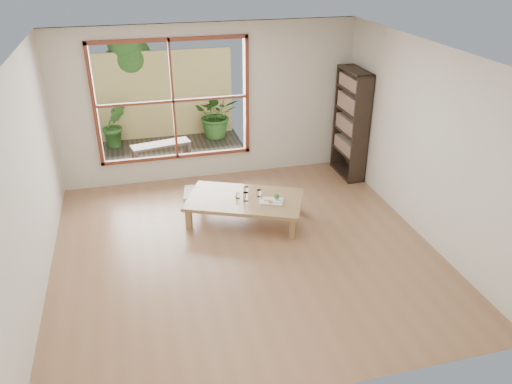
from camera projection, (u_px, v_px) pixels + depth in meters
The scene contains 15 objects.
ground at pixel (244, 248), 6.77m from camera, with size 5.00×5.00×0.00m, color #966C4B.
low_table at pixel (245, 201), 7.31m from camera, with size 1.89×1.53×0.36m.
floor_cushion at pixel (199, 193), 8.15m from camera, with size 0.50×0.50×0.07m, color beige.
bookshelf at pixel (351, 124), 8.51m from camera, with size 0.30×0.83×1.86m, color #2D2119.
glass_tall at pixel (246, 197), 7.19m from camera, with size 0.07×0.07×0.13m, color silver.
glass_mid at pixel (259, 193), 7.32m from camera, with size 0.07×0.07×0.10m, color silver.
glass_short at pixel (246, 190), 7.43m from camera, with size 0.08×0.08×0.10m, color silver.
glass_small at pixel (238, 195), 7.28m from camera, with size 0.07×0.07×0.08m, color silver.
food_tray at pixel (273, 200), 7.19m from camera, with size 0.37×0.32×0.10m.
deck at pixel (172, 154), 9.71m from camera, with size 2.80×2.00×0.05m, color #332D25.
garden_bench at pixel (161, 146), 9.25m from camera, with size 1.12×0.53×0.34m.
bamboo_fence at pixel (164, 95), 10.16m from camera, with size 2.80×0.06×1.80m, color tan.
shrub_right at pixel (217, 114), 10.30m from camera, with size 0.88×0.76×0.98m, color #2F5920.
shrub_left at pixel (114, 125), 9.83m from camera, with size 0.49×0.39×0.89m, color #2F5920.
garden_tree at pixel (125, 58), 9.94m from camera, with size 1.04×0.85×2.22m.
Camera 1 is at (-1.26, -5.54, 3.75)m, focal length 35.00 mm.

